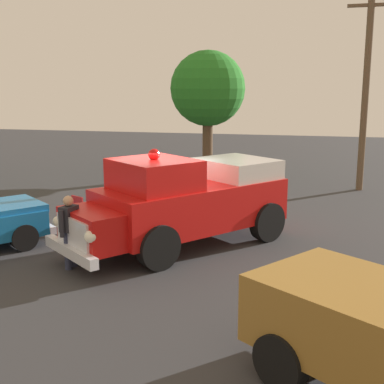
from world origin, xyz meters
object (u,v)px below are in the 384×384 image
at_px(lawn_chair_spare, 184,191).
at_px(oak_tree_right, 208,89).
at_px(utility_pole, 366,89).
at_px(lawn_chair_by_car, 74,212).
at_px(spectator_standing, 69,227).
at_px(vintage_fire_truck, 185,201).

bearing_deg(lawn_chair_spare, oak_tree_right, -85.35).
bearing_deg(utility_pole, lawn_chair_spare, 37.27).
bearing_deg(oak_tree_right, utility_pole, 162.36).
xyz_separation_m(lawn_chair_by_car, spectator_standing, (-1.18, 2.66, 0.37)).
bearing_deg(oak_tree_right, vintage_fire_truck, 98.36).
bearing_deg(lawn_chair_spare, utility_pole, -142.73).
height_order(spectator_standing, oak_tree_right, oak_tree_right).
bearing_deg(oak_tree_right, spectator_standing, 87.49).
height_order(lawn_chair_by_car, spectator_standing, spectator_standing).
relative_size(oak_tree_right, utility_pole, 0.74).
bearing_deg(oak_tree_right, lawn_chair_spare, 94.65).
relative_size(lawn_chair_spare, oak_tree_right, 0.18).
relative_size(spectator_standing, oak_tree_right, 0.30).
relative_size(vintage_fire_truck, oak_tree_right, 1.08).
bearing_deg(lawn_chair_by_car, spectator_standing, 113.99).
distance_m(vintage_fire_truck, lawn_chair_by_car, 3.40).
height_order(vintage_fire_truck, lawn_chair_by_car, vintage_fire_truck).
distance_m(oak_tree_right, utility_pole, 6.85).
bearing_deg(vintage_fire_truck, oak_tree_right, -81.64).
distance_m(vintage_fire_truck, lawn_chair_spare, 4.18).
distance_m(vintage_fire_truck, oak_tree_right, 11.08).
relative_size(lawn_chair_spare, utility_pole, 0.14).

